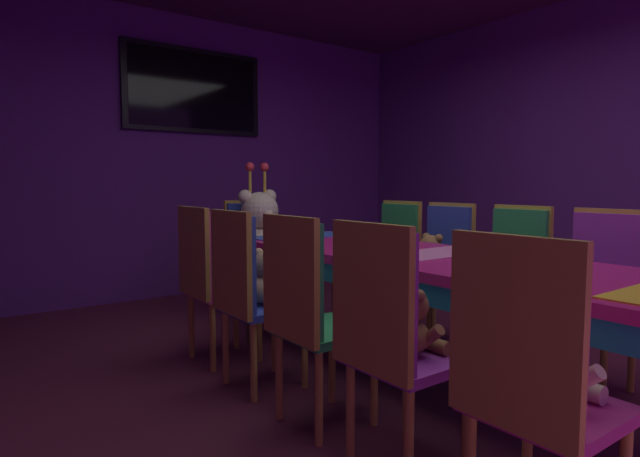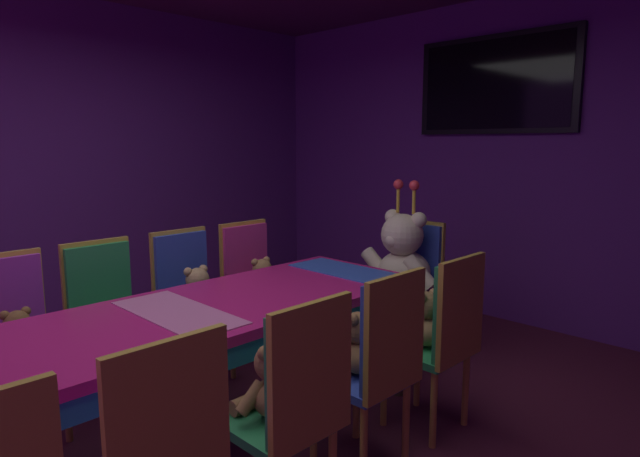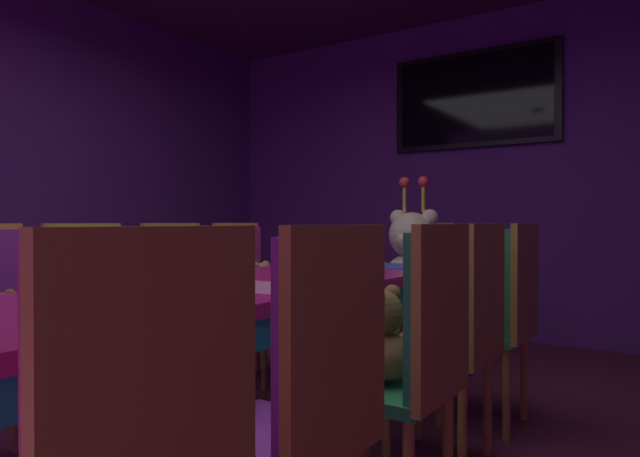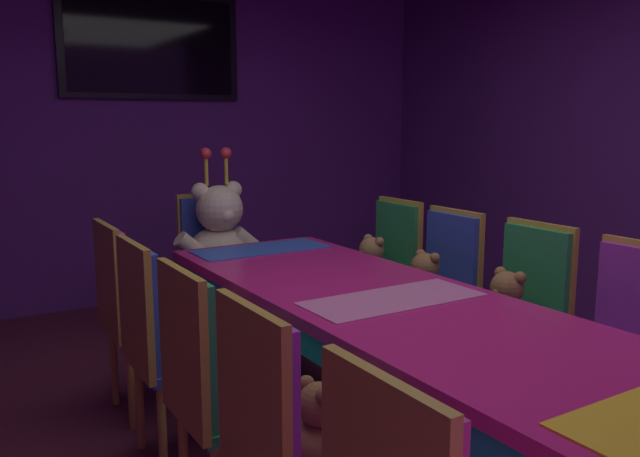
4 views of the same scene
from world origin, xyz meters
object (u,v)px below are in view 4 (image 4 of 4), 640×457
Objects in this scene: teddy_left_4 at (155,299)px; wall_tv at (152,45)px; chair_right_2 at (526,303)px; teddy_right_4 at (371,265)px; teddy_left_1 at (320,429)px; throne_chair at (212,251)px; chair_right_3 at (444,280)px; chair_left_3 at (155,330)px; king_teddy_bear at (221,236)px; teddy_right_3 at (424,284)px; chair_right_4 at (389,262)px; teddy_right_2 at (505,307)px; chair_right_1 at (630,337)px; chair_left_2 at (205,374)px; chair_left_4 at (126,300)px; chair_left_1 at (278,434)px; banquet_table at (393,319)px; teddy_left_3 at (188,326)px.

teddy_left_4 is 0.21× the size of wall_tv.
chair_right_2 is 2.96× the size of teddy_right_4.
teddy_left_1 is 2.60m from throne_chair.
wall_tv is at bearing -72.40° from chair_right_3.
chair_left_3 is at bearing 0.68° from chair_right_3.
king_teddy_bear reaches higher than teddy_left_4.
chair_right_3 is at bearing -180.00° from teddy_right_3.
king_teddy_bear is at bearing -40.98° from chair_right_4.
teddy_right_4 is at bearing -89.71° from teddy_right_2.
chair_right_1 is (1.47, -1.63, 0.02)m from teddy_left_4.
chair_left_2 is 2.96× the size of teddy_right_4.
chair_left_4 reaches higher than teddy_right_2.
teddy_left_1 is 0.85× the size of teddy_right_4.
teddy_right_2 is 1.93m from king_teddy_bear.
chair_left_2 is (-0.01, 0.51, 0.00)m from chair_left_1.
chair_left_4 is at bearing 0.68° from teddy_right_4.
teddy_right_2 is (-0.15, 0.00, -0.00)m from chair_right_2.
chair_left_1 is at bearing 36.55° from teddy_right_3.
throne_chair is (0.00, 1.98, -0.06)m from banquet_table.
throne_chair is (0.83, 1.99, 0.00)m from chair_left_2.
wall_tv is (-0.68, 2.01, 1.46)m from teddy_right_4.
teddy_right_4 is (-0.15, -0.00, -0.00)m from chair_right_4.
teddy_left_1 is 2.11m from teddy_right_4.
banquet_table is 2.92× the size of chair_left_3.
chair_left_1 is 1.60m from chair_left_4.
teddy_left_3 is 0.54m from chair_left_4.
banquet_table is at bearing -0.00° from throne_chair.
chair_left_1 and chair_right_2 have the same top height.
chair_left_1 is 1.00× the size of chair_right_2.
teddy_right_2 is 0.34× the size of chair_right_4.
chair_left_3 reaches higher than teddy_right_3.
chair_left_4 is 1.00× the size of throne_chair.
chair_left_1 reaches higher than teddy_left_4.
chair_left_1 is at bearing -90.00° from chair_left_4.
teddy_right_2 is (1.38, -0.53, 0.00)m from teddy_left_3.
banquet_table is at bearing 58.09° from teddy_right_4.
chair_right_2 is 0.55m from chair_right_3.
chair_left_2 reaches higher than teddy_right_3.
throne_chair is 0.21m from king_teddy_bear.
teddy_left_4 is at bearing -18.95° from chair_right_3.
teddy_right_3 is 0.23× the size of wall_tv.
teddy_right_2 is 0.57m from chair_right_3.
chair_right_2 and chair_right_4 have the same top height.
chair_right_4 is at bearing 44.53° from chair_left_1.
teddy_left_1 is 0.54m from chair_left_2.
chair_left_2 is at bearing -98.22° from teddy_left_4.
wall_tv reaches higher than teddy_right_2.
chair_left_1 is 1.74m from chair_right_2.
chair_left_1 is 1.60m from teddy_right_2.
chair_left_3 is at bearing -30.23° from throne_chair.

